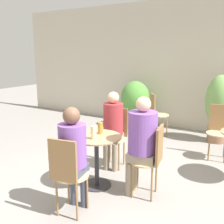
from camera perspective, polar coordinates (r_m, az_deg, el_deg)
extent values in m
plane|color=gray|center=(3.66, -0.03, -16.48)|extent=(20.00, 20.00, 0.00)
cube|color=beige|center=(6.39, 16.40, 9.69)|extent=(10.00, 0.06, 3.00)
cylinder|color=#2D2D33|center=(3.76, -3.28, -15.51)|extent=(0.39, 0.39, 0.01)
cylinder|color=#2D2D33|center=(3.61, -3.35, -10.67)|extent=(0.06, 0.06, 0.68)
cylinder|color=#997F5B|center=(3.48, -3.42, -5.42)|extent=(0.67, 0.67, 0.02)
cylinder|color=tan|center=(3.03, -8.76, -13.46)|extent=(0.38, 0.38, 0.02)
cylinder|color=olive|center=(3.11, -11.90, -17.77)|extent=(0.02, 0.02, 0.45)
cylinder|color=olive|center=(2.99, -7.66, -18.87)|extent=(0.02, 0.02, 0.45)
cylinder|color=olive|center=(3.29, -9.45, -15.82)|extent=(0.02, 0.02, 0.45)
cylinder|color=olive|center=(3.18, -5.41, -16.75)|extent=(0.02, 0.02, 0.45)
cube|color=olive|center=(2.80, -10.71, -10.45)|extent=(0.33, 0.09, 0.46)
cylinder|color=tan|center=(3.37, 7.19, -10.64)|extent=(0.38, 0.38, 0.02)
cylinder|color=olive|center=(3.33, 8.68, -15.38)|extent=(0.02, 0.02, 0.45)
cylinder|color=olive|center=(3.55, 9.59, -13.56)|extent=(0.02, 0.02, 0.45)
cylinder|color=olive|center=(3.39, 4.43, -14.78)|extent=(0.02, 0.02, 0.45)
cylinder|color=olive|center=(3.60, 5.61, -13.04)|extent=(0.02, 0.02, 0.45)
cube|color=olive|center=(3.24, 10.28, -7.11)|extent=(0.09, 0.33, 0.46)
cylinder|color=tan|center=(4.15, 0.47, -5.96)|extent=(0.38, 0.38, 0.02)
cylinder|color=olive|center=(4.30, 2.64, -8.59)|extent=(0.02, 0.02, 0.45)
cylinder|color=olive|center=(4.38, -0.49, -8.17)|extent=(0.02, 0.02, 0.45)
cylinder|color=olive|center=(4.08, 1.50, -9.79)|extent=(0.02, 0.02, 0.45)
cylinder|color=olive|center=(4.16, -1.77, -9.31)|extent=(0.02, 0.02, 0.45)
cube|color=olive|center=(4.23, 1.31, -2.19)|extent=(0.33, 0.09, 0.46)
cylinder|color=tan|center=(5.83, 10.41, -0.65)|extent=(0.38, 0.38, 0.02)
cylinder|color=olive|center=(5.96, 8.82, -2.59)|extent=(0.02, 0.02, 0.45)
cylinder|color=olive|center=(5.73, 9.50, -3.24)|extent=(0.02, 0.02, 0.45)
cylinder|color=olive|center=(6.04, 11.10, -2.49)|extent=(0.02, 0.02, 0.45)
cylinder|color=olive|center=(5.81, 11.86, -3.13)|extent=(0.02, 0.02, 0.45)
cube|color=olive|center=(5.73, 8.86, 1.63)|extent=(0.23, 0.27, 0.46)
cylinder|color=tan|center=(4.77, 22.09, -4.39)|extent=(0.38, 0.38, 0.02)
cylinder|color=olive|center=(4.97, 23.28, -6.67)|extent=(0.02, 0.02, 0.45)
cylinder|color=olive|center=(4.96, 20.39, -6.45)|extent=(0.02, 0.02, 0.45)
cylinder|color=olive|center=(4.72, 20.36, -7.41)|extent=(0.02, 0.02, 0.45)
cube|color=olive|center=(4.88, 22.29, -1.13)|extent=(0.33, 0.09, 0.46)
cylinder|color=#42475B|center=(3.23, -6.08, -16.33)|extent=(0.09, 0.09, 0.44)
cylinder|color=#42475B|center=(3.29, -8.30, -15.83)|extent=(0.09, 0.09, 0.44)
cube|color=#42475B|center=(3.04, -8.41, -12.21)|extent=(0.31, 0.33, 0.09)
cylinder|color=#7A4C9E|center=(2.93, -8.59, -7.16)|extent=(0.31, 0.31, 0.48)
sphere|color=brown|center=(2.83, -8.81, -0.80)|extent=(0.19, 0.19, 0.19)
cylinder|color=gray|center=(3.58, 4.62, -13.25)|extent=(0.11, 0.11, 0.44)
cylinder|color=gray|center=(3.44, 3.82, -14.36)|extent=(0.11, 0.11, 0.44)
cube|color=gray|center=(3.35, 6.55, -9.55)|extent=(0.39, 0.36, 0.11)
cylinder|color=#7A4C9E|center=(3.24, 6.69, -4.42)|extent=(0.36, 0.36, 0.52)
sphere|color=#DBAD89|center=(3.16, 6.85, 1.69)|extent=(0.19, 0.19, 0.19)
cylinder|color=gray|center=(4.12, -1.21, -9.59)|extent=(0.09, 0.09, 0.44)
cylinder|color=gray|center=(4.07, 0.60, -9.85)|extent=(0.09, 0.09, 0.44)
cube|color=gray|center=(4.09, 0.28, -5.39)|extent=(0.30, 0.33, 0.09)
cylinder|color=#9E2D33|center=(4.01, 0.28, -1.50)|extent=(0.30, 0.30, 0.48)
sphere|color=#DBAD89|center=(3.94, 0.29, 3.15)|extent=(0.18, 0.18, 0.18)
cylinder|color=#B28433|center=(3.56, -2.55, -3.50)|extent=(0.07, 0.07, 0.16)
cylinder|color=beige|center=(3.35, -4.03, -4.48)|extent=(0.07, 0.07, 0.17)
cylinder|color=brown|center=(6.44, 4.97, -1.88)|extent=(0.51, 0.51, 0.33)
ellipsoid|color=#4C8938|center=(6.32, 5.07, 3.09)|extent=(0.68, 0.68, 0.80)
cylinder|color=#93664C|center=(5.80, 21.87, -4.32)|extent=(0.38, 0.38, 0.35)
ellipsoid|color=#709E51|center=(5.65, 22.44, 2.35)|extent=(0.56, 0.56, 1.02)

